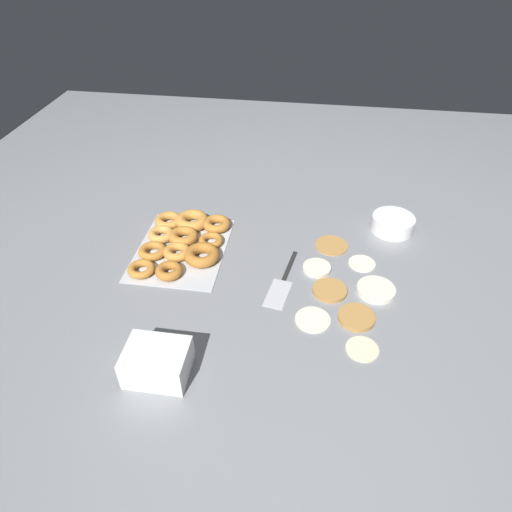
{
  "coord_description": "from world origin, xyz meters",
  "views": [
    {
      "loc": [
        1.07,
        0.03,
        0.95
      ],
      "look_at": [
        -0.05,
        -0.14,
        0.04
      ],
      "focal_mm": 32.0,
      "sensor_mm": 36.0,
      "label": 1
    }
  ],
  "objects_px": {
    "pancake_4": "(332,245)",
    "pancake_3": "(356,317)",
    "pancake_5": "(362,349)",
    "donut_tray": "(183,241)",
    "pancake_2": "(313,319)",
    "pancake_1": "(330,290)",
    "pancake_6": "(317,268)",
    "pancake_7": "(376,290)",
    "pancake_0": "(362,263)",
    "spatula": "(281,287)",
    "container_stack": "(157,362)",
    "batter_bowl": "(393,223)"
  },
  "relations": [
    {
      "from": "pancake_4",
      "to": "pancake_2",
      "type": "bearing_deg",
      "value": -7.34
    },
    {
      "from": "pancake_5",
      "to": "pancake_6",
      "type": "relative_size",
      "value": 0.98
    },
    {
      "from": "pancake_1",
      "to": "pancake_2",
      "type": "bearing_deg",
      "value": -19.48
    },
    {
      "from": "pancake_4",
      "to": "pancake_6",
      "type": "distance_m",
      "value": 0.14
    },
    {
      "from": "pancake_1",
      "to": "donut_tray",
      "type": "xyz_separation_m",
      "value": [
        -0.16,
        -0.5,
        0.01
      ]
    },
    {
      "from": "pancake_1",
      "to": "pancake_6",
      "type": "xyz_separation_m",
      "value": [
        -0.1,
        -0.04,
        0.0
      ]
    },
    {
      "from": "pancake_0",
      "to": "pancake_6",
      "type": "xyz_separation_m",
      "value": [
        0.05,
        -0.14,
        0.0
      ]
    },
    {
      "from": "pancake_2",
      "to": "pancake_0",
      "type": "bearing_deg",
      "value": 151.9
    },
    {
      "from": "pancake_1",
      "to": "container_stack",
      "type": "distance_m",
      "value": 0.55
    },
    {
      "from": "pancake_1",
      "to": "pancake_6",
      "type": "relative_size",
      "value": 1.16
    },
    {
      "from": "donut_tray",
      "to": "pancake_3",
      "type": "bearing_deg",
      "value": 65.81
    },
    {
      "from": "pancake_6",
      "to": "pancake_7",
      "type": "height_order",
      "value": "pancake_7"
    },
    {
      "from": "pancake_2",
      "to": "pancake_3",
      "type": "xyz_separation_m",
      "value": [
        -0.02,
        0.12,
        0.0
      ]
    },
    {
      "from": "pancake_3",
      "to": "donut_tray",
      "type": "xyz_separation_m",
      "value": [
        -0.26,
        -0.58,
        0.01
      ]
    },
    {
      "from": "spatula",
      "to": "pancake_3",
      "type": "bearing_deg",
      "value": 76.33
    },
    {
      "from": "pancake_4",
      "to": "pancake_7",
      "type": "height_order",
      "value": "pancake_7"
    },
    {
      "from": "pancake_1",
      "to": "pancake_7",
      "type": "relative_size",
      "value": 0.9
    },
    {
      "from": "pancake_4",
      "to": "donut_tray",
      "type": "distance_m",
      "value": 0.5
    },
    {
      "from": "pancake_1",
      "to": "donut_tray",
      "type": "bearing_deg",
      "value": -107.42
    },
    {
      "from": "pancake_7",
      "to": "spatula",
      "type": "height_order",
      "value": "pancake_7"
    },
    {
      "from": "pancake_7",
      "to": "batter_bowl",
      "type": "relative_size",
      "value": 0.78
    },
    {
      "from": "pancake_5",
      "to": "batter_bowl",
      "type": "bearing_deg",
      "value": 167.99
    },
    {
      "from": "pancake_0",
      "to": "pancake_1",
      "type": "bearing_deg",
      "value": -34.56
    },
    {
      "from": "pancake_1",
      "to": "batter_bowl",
      "type": "relative_size",
      "value": 0.7
    },
    {
      "from": "pancake_1",
      "to": "pancake_2",
      "type": "relative_size",
      "value": 1.03
    },
    {
      "from": "pancake_5",
      "to": "pancake_4",
      "type": "bearing_deg",
      "value": -168.58
    },
    {
      "from": "pancake_3",
      "to": "pancake_5",
      "type": "distance_m",
      "value": 0.11
    },
    {
      "from": "pancake_7",
      "to": "spatula",
      "type": "xyz_separation_m",
      "value": [
        0.02,
        -0.29,
        -0.0
      ]
    },
    {
      "from": "pancake_1",
      "to": "pancake_7",
      "type": "height_order",
      "value": "pancake_7"
    },
    {
      "from": "pancake_2",
      "to": "pancake_7",
      "type": "xyz_separation_m",
      "value": [
        -0.15,
        0.18,
        0.0
      ]
    },
    {
      "from": "container_stack",
      "to": "pancake_5",
      "type": "bearing_deg",
      "value": 106.55
    },
    {
      "from": "pancake_6",
      "to": "pancake_1",
      "type": "bearing_deg",
      "value": 23.7
    },
    {
      "from": "pancake_4",
      "to": "pancake_6",
      "type": "height_order",
      "value": "pancake_6"
    },
    {
      "from": "pancake_3",
      "to": "pancake_5",
      "type": "xyz_separation_m",
      "value": [
        0.11,
        0.01,
        -0.0
      ]
    },
    {
      "from": "pancake_6",
      "to": "spatula",
      "type": "bearing_deg",
      "value": -45.79
    },
    {
      "from": "pancake_4",
      "to": "pancake_3",
      "type": "bearing_deg",
      "value": 12.92
    },
    {
      "from": "pancake_1",
      "to": "pancake_2",
      "type": "distance_m",
      "value": 0.13
    },
    {
      "from": "pancake_1",
      "to": "pancake_4",
      "type": "relative_size",
      "value": 0.93
    },
    {
      "from": "pancake_1",
      "to": "pancake_5",
      "type": "relative_size",
      "value": 1.18
    },
    {
      "from": "pancake_3",
      "to": "pancake_4",
      "type": "height_order",
      "value": "pancake_3"
    },
    {
      "from": "pancake_5",
      "to": "pancake_0",
      "type": "bearing_deg",
      "value": 178.31
    },
    {
      "from": "pancake_5",
      "to": "donut_tray",
      "type": "relative_size",
      "value": 0.23
    },
    {
      "from": "pancake_3",
      "to": "spatula",
      "type": "bearing_deg",
      "value": -113.41
    },
    {
      "from": "pancake_5",
      "to": "container_stack",
      "type": "xyz_separation_m",
      "value": [
        0.15,
        -0.51,
        0.04
      ]
    },
    {
      "from": "pancake_5",
      "to": "donut_tray",
      "type": "distance_m",
      "value": 0.69
    },
    {
      "from": "pancake_2",
      "to": "pancake_5",
      "type": "distance_m",
      "value": 0.16
    },
    {
      "from": "pancake_1",
      "to": "pancake_6",
      "type": "bearing_deg",
      "value": -156.3
    },
    {
      "from": "pancake_4",
      "to": "pancake_7",
      "type": "bearing_deg",
      "value": 33.27
    },
    {
      "from": "pancake_0",
      "to": "container_stack",
      "type": "bearing_deg",
      "value": -45.52
    },
    {
      "from": "container_stack",
      "to": "spatula",
      "type": "distance_m",
      "value": 0.45
    }
  ]
}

